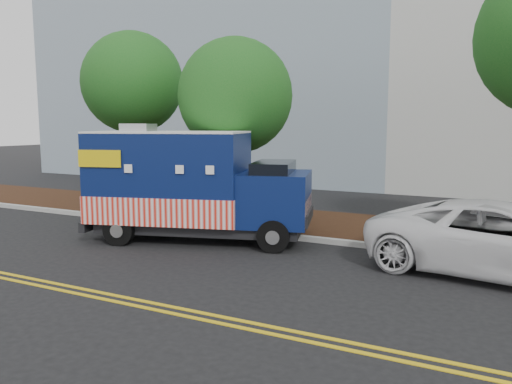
% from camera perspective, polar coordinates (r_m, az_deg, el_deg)
% --- Properties ---
extents(ground, '(120.00, 120.00, 0.00)m').
position_cam_1_polar(ground, '(13.81, -4.79, -5.88)').
color(ground, black).
rests_on(ground, ground).
extents(curb, '(120.00, 0.18, 0.15)m').
position_cam_1_polar(curb, '(14.97, -1.98, -4.49)').
color(curb, '#9E9E99').
rests_on(curb, ground).
extents(mulch_strip, '(120.00, 4.00, 0.15)m').
position_cam_1_polar(mulch_strip, '(16.80, 1.47, -3.13)').
color(mulch_strip, black).
rests_on(mulch_strip, ground).
extents(centerline_near, '(120.00, 0.10, 0.01)m').
position_cam_1_polar(centerline_near, '(10.43, -17.91, -10.76)').
color(centerline_near, gold).
rests_on(centerline_near, ground).
extents(centerline_far, '(120.00, 0.10, 0.01)m').
position_cam_1_polar(centerline_far, '(10.26, -18.91, -11.11)').
color(centerline_far, gold).
rests_on(centerline_far, ground).
extents(tree_a, '(3.81, 3.81, 6.71)m').
position_cam_1_polar(tree_a, '(19.87, -13.92, 12.00)').
color(tree_a, '#38281C').
rests_on(tree_a, ground).
extents(tree_b, '(3.72, 3.72, 6.02)m').
position_cam_1_polar(tree_b, '(16.41, -2.38, 10.90)').
color(tree_b, '#38281C').
rests_on(tree_b, ground).
extents(sign_post, '(0.06, 0.06, 2.40)m').
position_cam_1_polar(sign_post, '(16.49, -10.71, 0.49)').
color(sign_post, '#473828').
rests_on(sign_post, ground).
extents(food_truck, '(6.56, 3.87, 3.27)m').
position_cam_1_polar(food_truck, '(14.12, -7.68, 0.49)').
color(food_truck, black).
rests_on(food_truck, ground).
extents(white_car, '(6.07, 3.47, 1.60)m').
position_cam_1_polar(white_car, '(11.94, 26.70, -4.94)').
color(white_car, silver).
rests_on(white_car, ground).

